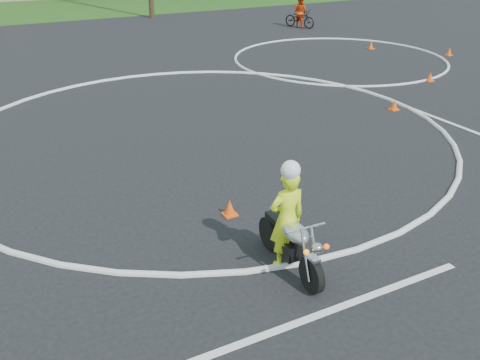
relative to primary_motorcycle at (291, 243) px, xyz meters
name	(u,v)px	position (x,y,z in m)	size (l,w,h in m)	color
ground	(262,179)	(1.21, 2.93, -0.45)	(120.00, 120.00, 0.00)	black
grass_strip	(41,10)	(1.21, 29.93, -0.44)	(120.00, 10.00, 0.02)	#1E4714
course_markings	(252,105)	(3.38, 7.28, -0.44)	(19.05, 19.05, 0.12)	silver
primary_motorcycle	(291,243)	(0.00, 0.00, 0.00)	(0.62, 1.77, 0.93)	black
rider_primary_grp	(287,216)	(0.00, 0.13, 0.38)	(0.58, 0.40, 1.72)	#DEFF1A
rider_second_grp	(300,16)	(11.75, 17.52, 0.13)	(1.21, 1.81, 1.64)	black
traffic_cones	(354,94)	(6.40, 6.51, -0.32)	(18.45, 10.15, 0.30)	#FF520D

